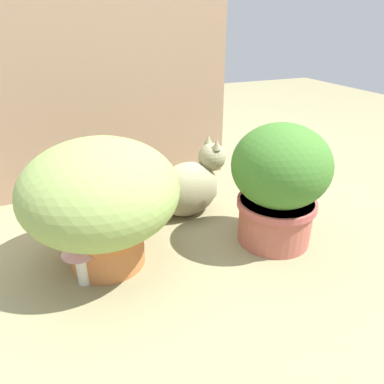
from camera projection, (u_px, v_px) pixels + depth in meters
The scene contains 6 objects.
ground_plane at pixel (157, 251), 1.22m from camera, with size 6.00×6.00×0.00m, color #8C845E.
cardboard_backdrop at pixel (103, 102), 1.51m from camera, with size 1.14×0.03×0.79m, color tan.
grass_planter at pixel (101, 196), 1.07m from camera, with size 0.47×0.47×0.41m.
leafy_planter at pixel (279, 181), 1.19m from camera, with size 0.33×0.33×0.42m.
cat at pixel (191, 186), 1.41m from camera, with size 0.38×0.20×0.32m.
mushroom_ornament_pink at pixel (81, 252), 1.03m from camera, with size 0.11×0.11×0.15m.
Camera 1 is at (-0.27, -0.98, 0.72)m, focal length 33.39 mm.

